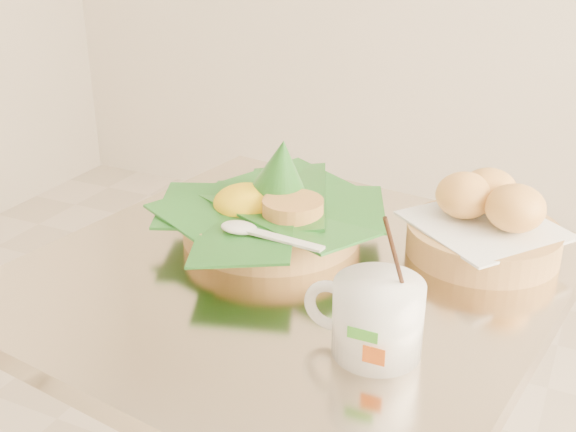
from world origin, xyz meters
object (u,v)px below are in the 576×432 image
at_px(rice_basket, 271,208).
at_px(cafe_table, 289,397).
at_px(coffee_mug, 375,316).
at_px(bread_basket, 485,223).

bearing_deg(rice_basket, cafe_table, -50.74).
distance_m(cafe_table, rice_basket, 0.29).
xyz_separation_m(cafe_table, rice_basket, (-0.07, 0.09, 0.27)).
bearing_deg(cafe_table, coffee_mug, -38.51).
xyz_separation_m(cafe_table, bread_basket, (0.23, 0.17, 0.27)).
bearing_deg(cafe_table, rice_basket, 129.26).
height_order(cafe_table, coffee_mug, coffee_mug).
xyz_separation_m(bread_basket, coffee_mug, (-0.06, -0.31, 0.00)).
height_order(rice_basket, bread_basket, rice_basket).
relative_size(rice_basket, coffee_mug, 1.91).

